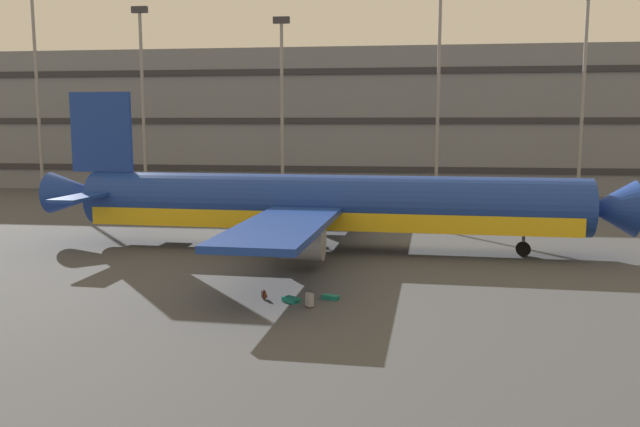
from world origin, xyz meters
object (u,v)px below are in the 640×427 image
at_px(airliner, 321,205).
at_px(suitcase_silver, 309,300).
at_px(suitcase_scuffed, 291,300).
at_px(backpack_navy, 264,295).
at_px(suitcase_black, 331,297).

relative_size(airliner, suitcase_silver, 50.53).
distance_m(suitcase_scuffed, suitcase_silver, 1.21).
bearing_deg(suitcase_silver, airliner, 95.13).
distance_m(suitcase_scuffed, backpack_navy, 1.40).
distance_m(airliner, suitcase_black, 12.63).
height_order(suitcase_scuffed, suitcase_black, suitcase_scuffed).
bearing_deg(airliner, suitcase_silver, -84.87).
xyz_separation_m(airliner, suitcase_scuffed, (0.26, -12.88, -2.83)).
bearing_deg(backpack_navy, suitcase_scuffed, -15.01).
bearing_deg(backpack_navy, airliner, 85.04).
height_order(suitcase_black, suitcase_silver, suitcase_silver).
height_order(suitcase_silver, backpack_navy, suitcase_silver).
xyz_separation_m(airliner, suitcase_silver, (1.22, -13.57, -2.59)).
height_order(suitcase_black, backpack_navy, backpack_navy).
bearing_deg(suitcase_scuffed, suitcase_black, 22.92).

